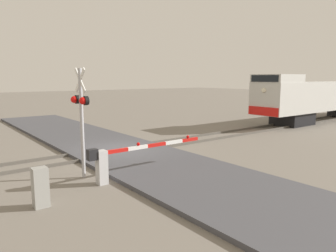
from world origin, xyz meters
name	(u,v)px	position (x,y,z in m)	size (l,w,h in m)	color
ground_plane	(119,152)	(0.00, 0.00, 0.00)	(160.00, 160.00, 0.00)	slate
rail_track_left	(113,148)	(-0.72, 0.00, 0.07)	(0.08, 80.00, 0.15)	#59544C
rail_track_right	(126,153)	(0.72, 0.00, 0.07)	(0.08, 80.00, 0.15)	#59544C
road_surface	(119,151)	(0.00, 0.00, 0.08)	(36.00, 5.00, 0.17)	#47474C
locomotive	(322,97)	(0.00, 20.93, 2.16)	(2.77, 18.09, 4.16)	black
crossing_signal	(81,110)	(2.99, -3.24, 2.68)	(1.18, 0.33, 4.28)	#ADADB2
crossing_gate	(116,159)	(4.16, -2.42, 0.85)	(0.36, 5.27, 1.38)	silver
utility_cabinet	(40,187)	(4.99, -5.43, 0.62)	(0.37, 0.44, 1.24)	#999993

